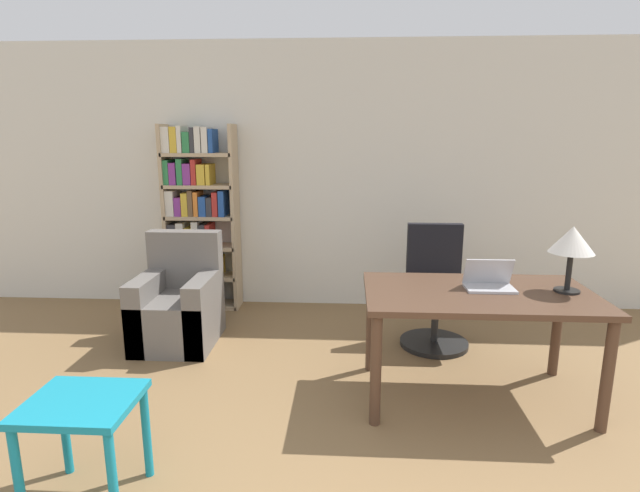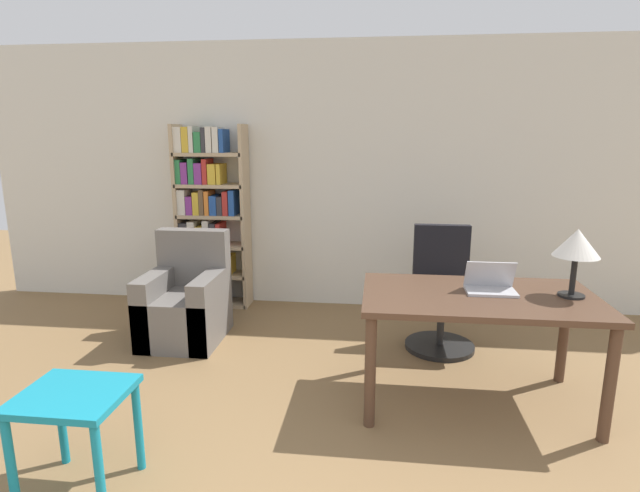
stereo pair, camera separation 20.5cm
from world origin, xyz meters
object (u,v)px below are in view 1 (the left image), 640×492
(office_chair, at_px, (435,293))
(armchair, at_px, (179,308))
(table_lamp, at_px, (572,242))
(laptop, at_px, (489,282))
(bookshelf, at_px, (197,220))
(desk, at_px, (478,306))
(side_table_blue, at_px, (83,419))

(office_chair, height_order, armchair, office_chair)
(table_lamp, bearing_deg, office_chair, 127.48)
(laptop, xyz_separation_m, bookshelf, (-2.51, 1.69, 0.11))
(desk, xyz_separation_m, armchair, (-2.34, 0.82, -0.35))
(table_lamp, relative_size, bookshelf, 0.23)
(laptop, height_order, side_table_blue, laptop)
(laptop, bearing_deg, table_lamp, -4.45)
(table_lamp, distance_m, armchair, 3.13)
(desk, xyz_separation_m, bookshelf, (-2.43, 1.75, 0.26))
(office_chair, relative_size, bookshelf, 0.55)
(armchair, bearing_deg, desk, -19.32)
(desk, height_order, laptop, laptop)
(side_table_blue, bearing_deg, table_lamp, 22.92)
(laptop, xyz_separation_m, office_chair, (-0.20, 0.87, -0.36))
(desk, xyz_separation_m, laptop, (0.08, 0.06, 0.15))
(armchair, bearing_deg, laptop, -17.40)
(side_table_blue, bearing_deg, bookshelf, 95.77)
(side_table_blue, height_order, bookshelf, bookshelf)
(desk, bearing_deg, laptop, 38.42)
(table_lamp, relative_size, office_chair, 0.43)
(office_chair, distance_m, bookshelf, 2.50)
(office_chair, bearing_deg, laptop, -77.10)
(side_table_blue, relative_size, bookshelf, 0.29)
(office_chair, xyz_separation_m, bookshelf, (-2.31, 0.82, 0.47))
(desk, xyz_separation_m, table_lamp, (0.58, 0.02, 0.44))
(laptop, distance_m, bookshelf, 3.03)
(desk, xyz_separation_m, side_table_blue, (-2.14, -1.13, -0.22))
(office_chair, bearing_deg, armchair, -177.08)
(side_table_blue, relative_size, armchair, 0.58)
(office_chair, height_order, side_table_blue, office_chair)
(office_chair, relative_size, armchair, 1.09)
(laptop, height_order, office_chair, office_chair)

